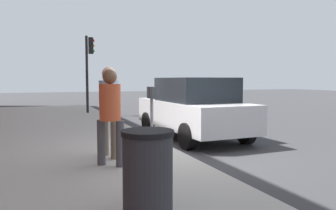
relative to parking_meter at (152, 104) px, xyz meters
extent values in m
plane|color=#38383A|center=(-0.16, -0.53, -1.17)|extent=(80.00, 80.00, 0.00)
cube|color=#A8A59E|center=(-0.16, 2.47, -1.09)|extent=(28.00, 6.00, 0.15)
cylinder|color=gray|center=(0.00, 0.00, -0.44)|extent=(0.07, 0.07, 1.15)
cube|color=#383D42|center=(-0.10, 0.00, 0.26)|extent=(0.16, 0.11, 0.26)
cube|color=#383D42|center=(0.10, 0.00, 0.26)|extent=(0.16, 0.11, 0.26)
cube|color=#268C33|center=(-0.10, -0.06, 0.28)|extent=(0.10, 0.01, 0.10)
cube|color=#268C33|center=(0.10, -0.06, 0.28)|extent=(0.10, 0.01, 0.10)
cylinder|color=#726656|center=(-0.16, 1.08, -0.58)|extent=(0.15, 0.15, 0.86)
cylinder|color=#726656|center=(-0.54, 0.97, -0.58)|extent=(0.15, 0.15, 0.86)
cylinder|color=#8CB7E0|center=(-0.35, 1.02, 0.19)|extent=(0.40, 0.40, 0.68)
sphere|color=beige|center=(-0.35, 1.02, 0.67)|extent=(0.27, 0.27, 0.27)
cylinder|color=#47474C|center=(-0.91, 1.29, -0.60)|extent=(0.15, 0.15, 0.83)
cylinder|color=#47474C|center=(-1.15, 1.00, -0.60)|extent=(0.15, 0.15, 0.83)
cylinder|color=#D85933|center=(-1.03, 1.15, 0.15)|extent=(0.38, 0.38, 0.66)
sphere|color=brown|center=(-1.03, 1.15, 0.61)|extent=(0.26, 0.26, 0.26)
cube|color=silver|center=(1.81, -1.88, -0.46)|extent=(4.45, 1.96, 0.76)
cube|color=black|center=(1.61, -1.88, 0.26)|extent=(2.24, 1.75, 0.68)
cylinder|color=black|center=(3.22, -0.97, -0.84)|extent=(0.67, 0.24, 0.66)
cylinder|color=black|center=(3.26, -2.71, -0.84)|extent=(0.67, 0.24, 0.66)
cylinder|color=black|center=(0.36, -1.04, -0.84)|extent=(0.67, 0.24, 0.66)
cylinder|color=black|center=(0.40, -2.79, -0.84)|extent=(0.67, 0.24, 0.66)
cylinder|color=black|center=(8.96, 0.14, 0.78)|extent=(0.12, 0.12, 3.60)
cube|color=black|center=(8.96, -0.06, 2.13)|extent=(0.24, 0.20, 0.76)
sphere|color=red|center=(8.96, -0.17, 2.37)|extent=(0.14, 0.14, 0.14)
sphere|color=orange|center=(8.96, -0.17, 2.13)|extent=(0.14, 0.14, 0.14)
sphere|color=green|center=(8.96, -0.17, 1.89)|extent=(0.14, 0.14, 0.14)
cylinder|color=#2D2D33|center=(-3.49, 1.24, -0.54)|extent=(0.56, 0.56, 0.95)
cylinder|color=black|center=(-3.49, 1.24, -0.04)|extent=(0.59, 0.59, 0.06)
camera|label=1|loc=(-6.93, 2.38, 0.55)|focal=35.40mm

